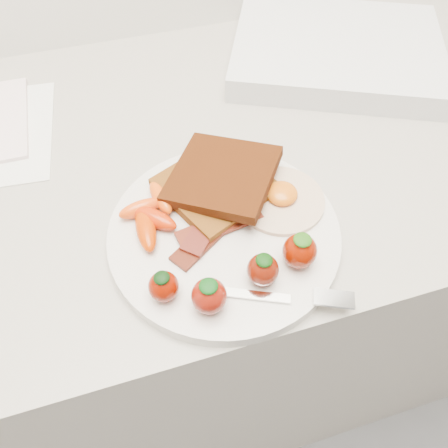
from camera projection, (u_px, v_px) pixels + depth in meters
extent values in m
cube|color=gray|center=(192.00, 297.00, 0.97)|extent=(2.00, 0.60, 0.90)
cylinder|color=silver|center=(224.00, 234.00, 0.51)|extent=(0.27, 0.27, 0.02)
cube|color=#43180A|center=(215.00, 186.00, 0.54)|extent=(0.15, 0.15, 0.01)
cube|color=black|center=(222.00, 175.00, 0.53)|extent=(0.17, 0.17, 0.03)
cylinder|color=silver|center=(281.00, 200.00, 0.53)|extent=(0.11, 0.11, 0.01)
ellipsoid|color=#D16010|center=(282.00, 194.00, 0.52)|extent=(0.04, 0.04, 0.02)
cube|color=#3B0E04|center=(208.00, 235.00, 0.50)|extent=(0.10, 0.08, 0.00)
cube|color=#3E120E|center=(220.00, 226.00, 0.50)|extent=(0.11, 0.04, 0.00)
cube|color=#3E0704|center=(211.00, 220.00, 0.51)|extent=(0.09, 0.09, 0.00)
ellipsoid|color=#E3470D|center=(141.00, 208.00, 0.51)|extent=(0.06, 0.03, 0.02)
ellipsoid|color=#B82603|center=(153.00, 218.00, 0.50)|extent=(0.06, 0.06, 0.02)
ellipsoid|color=#BA3100|center=(146.00, 229.00, 0.49)|extent=(0.02, 0.07, 0.02)
ellipsoid|color=#E74F0A|center=(161.00, 198.00, 0.52)|extent=(0.03, 0.06, 0.02)
ellipsoid|color=#700E00|center=(164.00, 287.00, 0.44)|extent=(0.03, 0.03, 0.04)
ellipsoid|color=black|center=(162.00, 278.00, 0.43)|extent=(0.02, 0.02, 0.01)
ellipsoid|color=maroon|center=(209.00, 296.00, 0.43)|extent=(0.04, 0.04, 0.04)
ellipsoid|color=#0A3A0C|center=(208.00, 286.00, 0.42)|extent=(0.02, 0.02, 0.01)
ellipsoid|color=#591104|center=(263.00, 270.00, 0.45)|extent=(0.03, 0.03, 0.04)
ellipsoid|color=black|center=(264.00, 260.00, 0.44)|extent=(0.02, 0.02, 0.01)
ellipsoid|color=#6C1000|center=(300.00, 251.00, 0.46)|extent=(0.04, 0.04, 0.04)
ellipsoid|color=#20500D|center=(303.00, 240.00, 0.45)|extent=(0.02, 0.02, 0.01)
cube|color=white|center=(242.00, 294.00, 0.45)|extent=(0.10, 0.05, 0.00)
cube|color=silver|center=(334.00, 298.00, 0.45)|extent=(0.05, 0.03, 0.00)
cube|color=silver|center=(336.00, 51.00, 0.72)|extent=(0.41, 0.38, 0.04)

